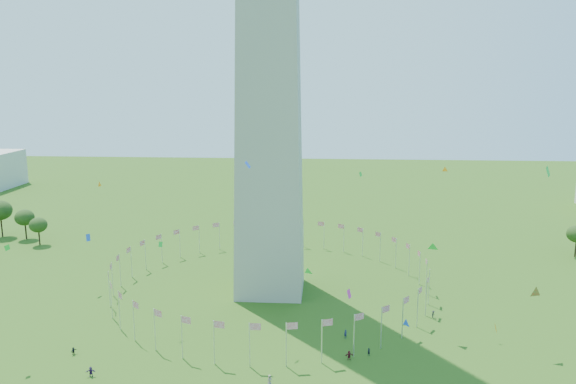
% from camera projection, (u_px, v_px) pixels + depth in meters
% --- Properties ---
extents(flag_ring, '(80.24, 80.24, 9.00)m').
position_uv_depth(flag_ring, '(270.00, 274.00, 145.61)').
color(flag_ring, silver).
rests_on(flag_ring, ground).
extents(kites_aloft, '(111.95, 61.40, 36.47)m').
position_uv_depth(kites_aloft, '(342.00, 254.00, 117.46)').
color(kites_aloft, green).
rests_on(kites_aloft, ground).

